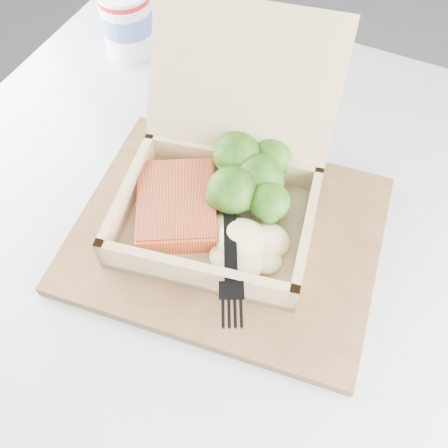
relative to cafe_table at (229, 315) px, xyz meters
The scene contains 10 objects.
floor 0.82m from the cafe_table, behind, with size 4.00×4.00×0.00m, color gray.
cafe_table is the anchor object (origin of this frame).
serving_tray 0.20m from the cafe_table, 136.24° to the left, with size 0.34×0.27×0.01m, color brown.
takeout_container 0.26m from the cafe_table, 127.61° to the left, with size 0.27×0.30×0.19m.
salmon_fillet 0.24m from the cafe_table, behind, with size 0.09×0.11×0.02m, color orange.
broccoli_pile 0.25m from the cafe_table, 92.50° to the left, with size 0.13×0.13×0.05m, color #3A6E18, non-canonical shape.
mashed_potatoes 0.23m from the cafe_table, 26.22° to the right, with size 0.09×0.08×0.03m, color #F5E19F.
plastic_fork 0.24m from the cafe_table, 134.13° to the left, with size 0.11×0.16×0.02m.
paper_cup 0.46m from the cafe_table, 143.24° to the left, with size 0.08×0.08×0.10m.
receipt 0.27m from the cafe_table, 103.06° to the left, with size 0.07×0.13×0.00m, color white.
Camera 1 is at (0.74, -0.26, 1.24)m, focal length 40.00 mm.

